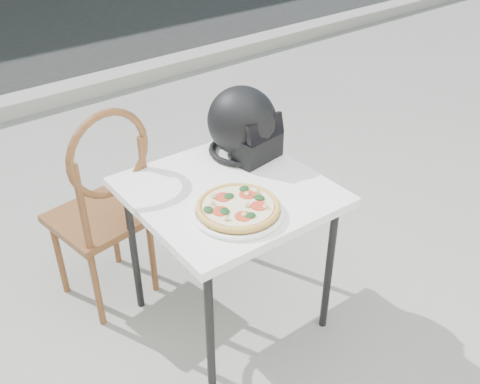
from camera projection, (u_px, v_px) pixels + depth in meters
ground at (188, 377)px, 2.15m from camera, size 80.00×80.00×0.00m
cafe_table_main at (228, 201)px, 2.10m from camera, size 0.75×0.75×0.68m
plate at (238, 212)px, 1.91m from camera, size 0.35×0.35×0.02m
pizza at (238, 207)px, 1.90m from camera, size 0.37×0.37×0.04m
helmet at (244, 125)px, 2.23m from camera, size 0.32×0.33×0.30m
cafe_chair_main at (105, 201)px, 2.24m from camera, size 0.42×0.42×0.99m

